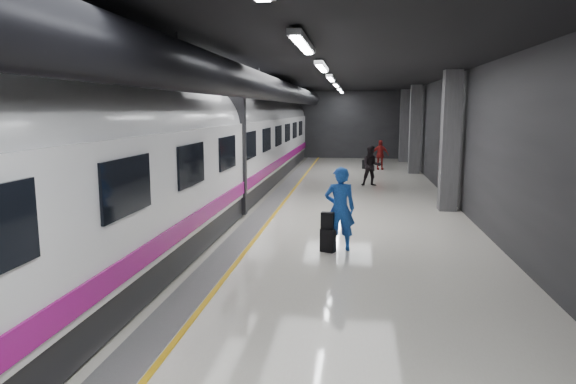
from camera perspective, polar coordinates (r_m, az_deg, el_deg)
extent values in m
plane|color=silver|center=(15.50, 1.63, -3.01)|extent=(40.00, 40.00, 0.00)
cube|color=black|center=(15.20, 1.71, 13.81)|extent=(10.00, 40.00, 0.02)
cube|color=#28282B|center=(35.12, 5.02, 7.46)|extent=(10.00, 0.02, 4.50)
cube|color=#28282B|center=(16.46, -15.99, 5.27)|extent=(0.02, 40.00, 4.50)
cube|color=#28282B|center=(15.50, 20.46, 4.83)|extent=(0.02, 40.00, 4.50)
cube|color=slate|center=(15.69, -3.28, -2.85)|extent=(0.65, 39.80, 0.01)
cube|color=yellow|center=(15.62, -1.84, -2.89)|extent=(0.10, 39.80, 0.01)
cylinder|color=black|center=(15.35, -3.23, 11.70)|extent=(0.80, 38.00, 0.80)
cube|color=silver|center=(9.19, 1.65, 16.25)|extent=(0.22, 2.60, 0.10)
cube|color=silver|center=(14.15, 3.78, 13.74)|extent=(0.22, 2.60, 0.10)
cube|color=silver|center=(19.13, 4.78, 12.52)|extent=(0.22, 2.60, 0.10)
cube|color=silver|center=(24.12, 5.37, 11.81)|extent=(0.22, 2.60, 0.10)
cube|color=silver|center=(29.11, 5.75, 11.34)|extent=(0.22, 2.60, 0.10)
cube|color=silver|center=(33.11, 5.97, 11.07)|extent=(0.22, 2.60, 0.10)
cube|color=#515154|center=(17.37, 17.55, 5.38)|extent=(0.55, 0.55, 4.50)
cube|color=#515154|center=(27.26, 13.93, 6.75)|extent=(0.55, 0.55, 4.50)
cube|color=#515154|center=(33.23, 12.79, 7.18)|extent=(0.55, 0.55, 4.50)
cube|color=black|center=(16.08, -9.96, -1.43)|extent=(2.80, 38.00, 0.60)
cube|color=white|center=(15.89, -10.10, 3.54)|extent=(2.90, 38.00, 2.20)
cylinder|color=white|center=(15.83, -10.20, 6.97)|extent=(2.80, 38.00, 2.80)
cube|color=#920D70|center=(15.61, -4.87, 0.59)|extent=(0.04, 38.00, 0.35)
cube|color=black|center=(15.87, -10.13, 4.44)|extent=(3.05, 0.25, 3.80)
cube|color=black|center=(7.89, -17.45, 0.61)|extent=(0.05, 1.60, 0.85)
cube|color=black|center=(10.66, -10.69, 3.00)|extent=(0.05, 1.60, 0.85)
cube|color=black|center=(13.53, -6.74, 4.37)|extent=(0.05, 1.60, 0.85)
cube|color=black|center=(16.45, -4.18, 5.24)|extent=(0.05, 1.60, 0.85)
cube|color=black|center=(19.39, -2.38, 5.85)|extent=(0.05, 1.60, 0.85)
cube|color=black|center=(22.35, -1.06, 6.29)|extent=(0.05, 1.60, 0.85)
cube|color=black|center=(25.32, -0.05, 6.63)|extent=(0.05, 1.60, 0.85)
cube|color=black|center=(28.29, 0.76, 6.89)|extent=(0.05, 1.60, 0.85)
cube|color=black|center=(31.27, 1.41, 7.11)|extent=(0.05, 1.60, 0.85)
imported|color=blue|center=(11.98, 5.78, -1.87)|extent=(0.78, 0.57, 1.97)
cube|color=black|center=(11.95, 4.47, -5.38)|extent=(0.39, 0.33, 0.54)
cube|color=black|center=(11.86, 4.41, -3.19)|extent=(0.32, 0.22, 0.39)
imported|color=black|center=(22.39, 9.25, 2.88)|extent=(0.91, 0.75, 1.73)
imported|color=maroon|center=(28.67, 10.18, 4.10)|extent=(1.00, 0.53, 1.62)
cube|color=black|center=(28.89, 8.60, 3.05)|extent=(0.38, 0.30, 0.49)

